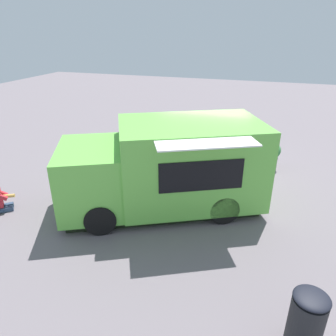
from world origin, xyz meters
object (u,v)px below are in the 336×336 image
Objects in this scene: planter_flowering_near at (270,154)px; trash_bin at (306,321)px; food_truck at (167,169)px; planter_flowering_far at (125,131)px.

trash_bin is (-6.59, -0.67, 0.01)m from planter_flowering_near.
food_truck is 5.66m from planter_flowering_far.
planter_flowering_near reaches higher than planter_flowering_far.
food_truck reaches higher than planter_flowering_far.
food_truck reaches higher than planter_flowering_near.
planter_flowering_far is (1.15, 5.81, -0.11)m from planter_flowering_near.
planter_flowering_far is at bearing 36.38° from food_truck.
planter_flowering_near is (3.37, -2.48, -0.57)m from food_truck.
food_truck is 5.86× the size of planter_flowering_near.
food_truck is 5.36× the size of trash_bin.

